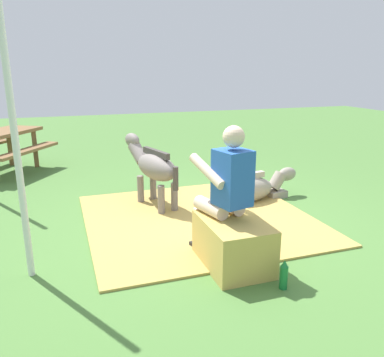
% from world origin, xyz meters
% --- Properties ---
extents(ground_plane, '(24.00, 24.00, 0.00)m').
position_xyz_m(ground_plane, '(0.00, 0.00, 0.00)').
color(ground_plane, '#4C7A38').
extents(hay_patch, '(2.64, 2.72, 0.02)m').
position_xyz_m(hay_patch, '(0.15, 0.03, 0.01)').
color(hay_patch, tan).
rests_on(hay_patch, ground).
extents(hay_bale, '(0.79, 0.55, 0.46)m').
position_xyz_m(hay_bale, '(-1.07, 0.12, 0.23)').
color(hay_bale, tan).
rests_on(hay_bale, ground).
extents(person_seated, '(0.71, 0.52, 1.34)m').
position_xyz_m(person_seated, '(-0.91, 0.15, 0.73)').
color(person_seated, beige).
rests_on(person_seated, ground).
extents(pony_standing, '(1.32, 0.58, 0.92)m').
position_xyz_m(pony_standing, '(0.82, 0.43, 0.56)').
color(pony_standing, slate).
rests_on(pony_standing, ground).
extents(pony_lying, '(0.52, 1.36, 0.42)m').
position_xyz_m(pony_lying, '(0.55, -0.90, 0.19)').
color(pony_lying, gray).
rests_on(pony_lying, ground).
extents(soda_bottle, '(0.07, 0.07, 0.27)m').
position_xyz_m(soda_bottle, '(-1.60, -0.11, 0.13)').
color(soda_bottle, '#197233').
rests_on(soda_bottle, ground).
extents(tent_pole_left, '(0.06, 0.06, 2.41)m').
position_xyz_m(tent_pole_left, '(-0.65, 1.94, 1.21)').
color(tent_pole_left, silver).
rests_on(tent_pole_left, ground).
extents(picnic_bench, '(1.97, 1.91, 0.75)m').
position_xyz_m(picnic_bench, '(3.38, 2.57, 0.58)').
color(picnic_bench, brown).
rests_on(picnic_bench, ground).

